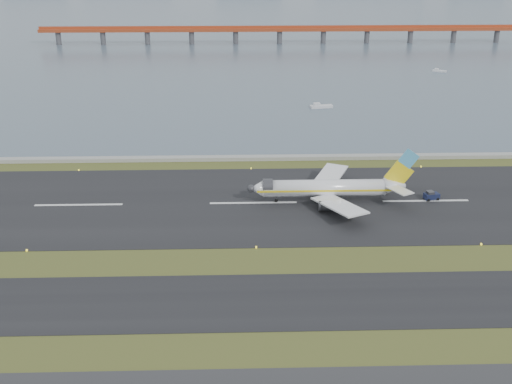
# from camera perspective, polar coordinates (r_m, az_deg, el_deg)

# --- Properties ---
(ground) EXTENTS (1000.00, 1000.00, 0.00)m
(ground) POSITION_cam_1_polar(r_m,az_deg,el_deg) (120.67, 0.13, -6.67)
(ground) COLOR #314318
(ground) RESTS_ON ground
(taxiway_strip) EXTENTS (1000.00, 18.00, 0.10)m
(taxiway_strip) POSITION_cam_1_polar(r_m,az_deg,el_deg) (110.32, 0.33, -9.68)
(taxiway_strip) COLOR black
(taxiway_strip) RESTS_ON ground
(runway_strip) EXTENTS (1000.00, 45.00, 0.10)m
(runway_strip) POSITION_cam_1_polar(r_m,az_deg,el_deg) (147.58, -0.24, -0.98)
(runway_strip) COLOR black
(runway_strip) RESTS_ON ground
(seawall) EXTENTS (1000.00, 2.50, 1.00)m
(seawall) POSITION_cam_1_polar(r_m,az_deg,el_deg) (175.36, -0.49, 3.05)
(seawall) COLOR gray
(seawall) RESTS_ON ground
(bay_water) EXTENTS (1400.00, 800.00, 1.30)m
(bay_water) POSITION_cam_1_polar(r_m,az_deg,el_deg) (568.45, -1.40, 16.48)
(bay_water) COLOR #4C5C6D
(bay_water) RESTS_ON ground
(red_pier) EXTENTS (260.00, 5.00, 10.20)m
(red_pier) POSITION_cam_1_polar(r_m,az_deg,el_deg) (359.86, 2.12, 14.19)
(red_pier) COLOR #A63D1C
(red_pier) RESTS_ON ground
(airliner) EXTENTS (38.52, 32.89, 12.80)m
(airliner) POSITION_cam_1_polar(r_m,az_deg,el_deg) (148.03, 6.66, 0.36)
(airliner) COLOR white
(airliner) RESTS_ON ground
(pushback_tug) EXTENTS (3.73, 2.61, 2.19)m
(pushback_tug) POSITION_cam_1_polar(r_m,az_deg,el_deg) (154.52, 15.32, -0.31)
(pushback_tug) COLOR #151B3A
(pushback_tug) RESTS_ON ground
(workboat_near) EXTENTS (8.06, 3.58, 1.89)m
(workboat_near) POSITION_cam_1_polar(r_m,az_deg,el_deg) (228.70, 5.76, 7.59)
(workboat_near) COLOR silver
(workboat_near) RESTS_ON ground
(workboat_far) EXTENTS (6.33, 4.08, 1.47)m
(workboat_far) POSITION_cam_1_polar(r_m,az_deg,el_deg) (298.28, 15.95, 10.32)
(workboat_far) COLOR silver
(workboat_far) RESTS_ON ground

